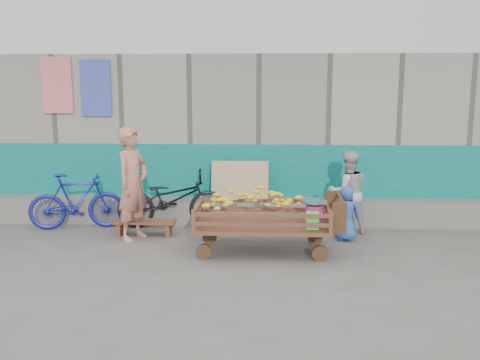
{
  "coord_description": "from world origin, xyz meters",
  "views": [
    {
      "loc": [
        0.77,
        -6.98,
        2.49
      ],
      "look_at": [
        0.36,
        1.2,
        1.0
      ],
      "focal_mm": 40.0,
      "sensor_mm": 36.0,
      "label": 1
    }
  ],
  "objects_px": {
    "banana_cart": "(260,211)",
    "bicycle_dark": "(172,199)",
    "bench": "(145,224)",
    "child": "(346,213)",
    "bicycle_blue": "(77,201)",
    "woman": "(348,192)",
    "vendor_man": "(133,184)"
  },
  "relations": [
    {
      "from": "bench",
      "to": "child",
      "type": "bearing_deg",
      "value": -2.09
    },
    {
      "from": "vendor_man",
      "to": "bicycle_dark",
      "type": "xyz_separation_m",
      "value": [
        0.48,
        0.77,
        -0.41
      ]
    },
    {
      "from": "banana_cart",
      "to": "bicycle_blue",
      "type": "height_order",
      "value": "bicycle_blue"
    },
    {
      "from": "bench",
      "to": "bicycle_dark",
      "type": "bearing_deg",
      "value": 57.07
    },
    {
      "from": "banana_cart",
      "to": "bicycle_dark",
      "type": "relative_size",
      "value": 1.15
    },
    {
      "from": "banana_cart",
      "to": "bench",
      "type": "bearing_deg",
      "value": 157.39
    },
    {
      "from": "bicycle_dark",
      "to": "bench",
      "type": "bearing_deg",
      "value": 139.12
    },
    {
      "from": "banana_cart",
      "to": "bicycle_dark",
      "type": "distance_m",
      "value": 2.06
    },
    {
      "from": "bench",
      "to": "bicycle_dark",
      "type": "relative_size",
      "value": 0.54
    },
    {
      "from": "child",
      "to": "bicycle_blue",
      "type": "bearing_deg",
      "value": 8.03
    },
    {
      "from": "bench",
      "to": "woman",
      "type": "relative_size",
      "value": 0.73
    },
    {
      "from": "bicycle_dark",
      "to": "vendor_man",
      "type": "bearing_deg",
      "value": 140.13
    },
    {
      "from": "banana_cart",
      "to": "vendor_man",
      "type": "relative_size",
      "value": 1.19
    },
    {
      "from": "child",
      "to": "vendor_man",
      "type": "bearing_deg",
      "value": 15.61
    },
    {
      "from": "woman",
      "to": "bicycle_blue",
      "type": "relative_size",
      "value": 0.86
    },
    {
      "from": "banana_cart",
      "to": "bicycle_dark",
      "type": "xyz_separation_m",
      "value": [
        -1.55,
        1.35,
        -0.13
      ]
    },
    {
      "from": "banana_cart",
      "to": "bench",
      "type": "relative_size",
      "value": 2.13
    },
    {
      "from": "bicycle_blue",
      "to": "woman",
      "type": "bearing_deg",
      "value": -103.6
    },
    {
      "from": "banana_cart",
      "to": "bicycle_blue",
      "type": "distance_m",
      "value": 3.37
    },
    {
      "from": "woman",
      "to": "child",
      "type": "xyz_separation_m",
      "value": [
        -0.08,
        -0.46,
        -0.25
      ]
    },
    {
      "from": "bench",
      "to": "child",
      "type": "height_order",
      "value": "child"
    },
    {
      "from": "bench",
      "to": "woman",
      "type": "height_order",
      "value": "woman"
    },
    {
      "from": "bench",
      "to": "bicycle_blue",
      "type": "bearing_deg",
      "value": 164.09
    },
    {
      "from": "bench",
      "to": "child",
      "type": "relative_size",
      "value": 1.14
    },
    {
      "from": "banana_cart",
      "to": "vendor_man",
      "type": "distance_m",
      "value": 2.13
    },
    {
      "from": "child",
      "to": "bicycle_blue",
      "type": "height_order",
      "value": "bicycle_blue"
    },
    {
      "from": "child",
      "to": "bicycle_dark",
      "type": "xyz_separation_m",
      "value": [
        -2.93,
        0.68,
        0.05
      ]
    },
    {
      "from": "bicycle_dark",
      "to": "child",
      "type": "bearing_deg",
      "value": -110.98
    },
    {
      "from": "woman",
      "to": "bicycle_blue",
      "type": "bearing_deg",
      "value": -10.87
    },
    {
      "from": "banana_cart",
      "to": "bicycle_dark",
      "type": "bearing_deg",
      "value": 138.9
    },
    {
      "from": "bench",
      "to": "bicycle_dark",
      "type": "xyz_separation_m",
      "value": [
        0.36,
        0.56,
        0.31
      ]
    },
    {
      "from": "bench",
      "to": "woman",
      "type": "distance_m",
      "value": 3.42
    }
  ]
}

